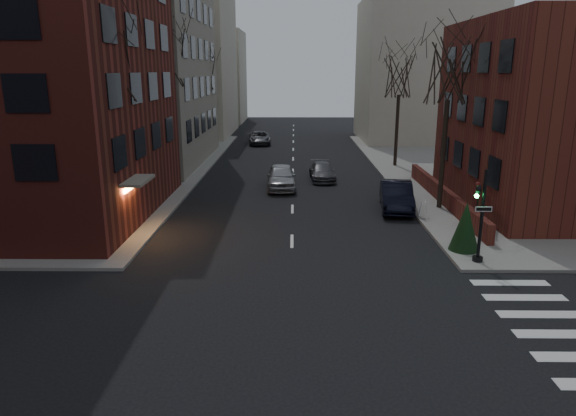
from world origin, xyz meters
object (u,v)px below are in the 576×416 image
Objects in this scene: tree_left_a at (112,62)px; traffic_signal at (480,222)px; tree_right_a at (450,71)px; parked_sedan at (396,196)px; tree_right_b at (400,76)px; sandwich_board at (423,209)px; car_lane_gray at (322,172)px; car_lane_silver at (281,177)px; car_lane_far at (259,138)px; evergreen_shrub at (465,226)px; tree_left_b at (169,58)px; tree_left_c at (204,71)px; streetlamp_far at (214,109)px; streetlamp_near at (168,131)px.

traffic_signal is at bearing -16.65° from tree_left_a.
parked_sedan is at bearing -178.92° from tree_right_a.
tree_right_b reaches higher than sandwich_board.
car_lane_gray is at bearing -139.89° from tree_right_b.
car_lane_far is at bearing 95.16° from car_lane_silver.
traffic_signal is at bearing -86.39° from evergreen_shrub.
tree_left_b is at bearing 90.00° from tree_left_a.
car_lane_far is at bearing 104.88° from car_lane_gray.
traffic_signal is at bearing -92.15° from tree_right_b.
tree_left_b reaches higher than traffic_signal.
tree_right_b is at bearing -24.44° from tree_left_c.
traffic_signal reaches higher than parked_sedan.
tree_left_b is (0.00, 12.00, 0.44)m from tree_left_a.
tree_left_c reaches higher than streetlamp_far.
streetlamp_far reaches higher than car_lane_gray.
car_lane_far is at bearing 114.35° from tree_right_a.
tree_left_a reaches higher than streetlamp_far.
tree_left_b is at bearing 155.56° from tree_right_a.
car_lane_far is at bearing 116.31° from parked_sedan.
tree_left_c is 4.33m from streetlamp_far.
tree_right_a reaches higher than car_lane_silver.
car_lane_silver is (-7.00, 5.61, -0.00)m from parked_sedan.
traffic_signal is 0.64× the size of streetlamp_far.
tree_right_b is 19.97m from car_lane_far.
streetlamp_near is at bearing -170.63° from car_lane_silver.
tree_right_b reaches higher than car_lane_gray.
car_lane_gray is (11.04, 0.47, -8.27)m from tree_left_b.
sandwich_board is (16.10, -24.21, -7.43)m from tree_left_c.
car_lane_silver is 15.73m from evergreen_shrub.
tree_left_a is at bearing -132.46° from car_lane_silver.
tree_left_b reaches higher than streetlamp_far.
car_lane_silver is (-9.60, -8.44, -6.75)m from tree_right_b.
streetlamp_near is at bearing -81.47° from tree_left_b.
traffic_signal is at bearing -74.51° from sandwich_board.
tree_right_a is at bearing -54.69° from streetlamp_far.
car_lane_far is at bearing 41.42° from streetlamp_far.
streetlamp_near reaches higher than evergreen_shrub.
tree_left_a is 18.05m from tree_right_a.
streetlamp_far is at bearing 121.47° from car_lane_gray.
traffic_signal is at bearing -95.47° from tree_right_a.
tree_right_a is at bearing 84.53° from traffic_signal.
tree_right_a is 10.20m from evergreen_shrub.
tree_right_a is (17.60, -22.00, 0.00)m from tree_left_c.
tree_left_c is 19.65m from car_lane_silver.
tree_left_c reaches higher than sandwich_board.
tree_left_b is at bearing 160.51° from car_lane_silver.
tree_left_c is 18.96m from car_lane_gray.
streetlamp_near reaches higher than traffic_signal.
parked_sedan reaches higher than car_lane_far.
streetlamp_far is at bearing 125.31° from tree_right_a.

